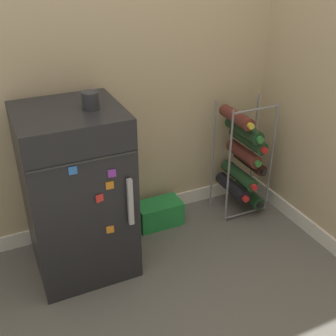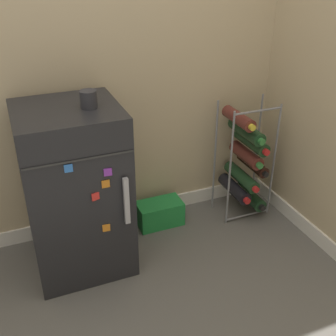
% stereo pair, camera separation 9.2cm
% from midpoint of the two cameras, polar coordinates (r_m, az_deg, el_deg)
% --- Properties ---
extents(ground_plane, '(14.00, 14.00, 0.00)m').
position_cam_midpoint_polar(ground_plane, '(2.26, -2.74, -14.31)').
color(ground_plane, '#56544F').
extents(wall_back, '(7.08, 0.07, 2.50)m').
position_cam_midpoint_polar(wall_back, '(2.21, -8.70, 20.50)').
color(wall_back, tan).
rests_on(wall_back, ground_plane).
extents(mini_fridge, '(0.48, 0.50, 0.87)m').
position_cam_midpoint_polar(mini_fridge, '(2.14, -11.20, -3.03)').
color(mini_fridge, black).
rests_on(mini_fridge, ground_plane).
extents(wine_rack, '(0.31, 0.32, 0.73)m').
position_cam_midpoint_polar(wine_rack, '(2.60, 11.41, 1.02)').
color(wine_rack, slate).
rests_on(wine_rack, ground_plane).
extents(soda_box, '(0.27, 0.15, 0.15)m').
position_cam_midpoint_polar(soda_box, '(2.57, -0.11, -6.14)').
color(soda_box, '#1E7F38').
rests_on(soda_box, ground_plane).
extents(fridge_top_cup, '(0.08, 0.08, 0.08)m').
position_cam_midpoint_polar(fridge_top_cup, '(1.92, -9.36, 9.16)').
color(fridge_top_cup, '#28282D').
rests_on(fridge_top_cup, mini_fridge).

